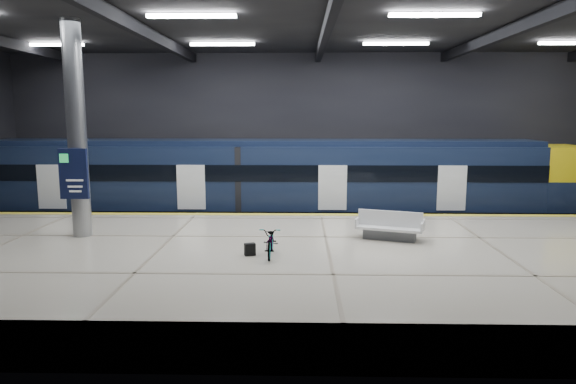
{
  "coord_description": "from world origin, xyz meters",
  "views": [
    {
      "loc": [
        -0.84,
        -17.36,
        5.05
      ],
      "look_at": [
        -1.28,
        1.5,
        2.2
      ],
      "focal_mm": 32.0,
      "sensor_mm": 36.0,
      "label": 1
    }
  ],
  "objects": [
    {
      "name": "ground",
      "position": [
        0.0,
        0.0,
        0.0
      ],
      "size": [
        30.0,
        30.0,
        0.0
      ],
      "primitive_type": "plane",
      "color": "black",
      "rests_on": "ground"
    },
    {
      "name": "room_shell",
      "position": [
        -0.0,
        0.0,
        5.72
      ],
      "size": [
        30.1,
        16.1,
        8.05
      ],
      "color": "black",
      "rests_on": "ground"
    },
    {
      "name": "platform",
      "position": [
        0.0,
        -2.5,
        0.55
      ],
      "size": [
        30.0,
        11.0,
        1.1
      ],
      "primitive_type": "cube",
      "color": "beige",
      "rests_on": "ground"
    },
    {
      "name": "safety_strip",
      "position": [
        0.0,
        2.75,
        1.11
      ],
      "size": [
        30.0,
        0.4,
        0.01
      ],
      "primitive_type": "cube",
      "color": "yellow",
      "rests_on": "platform"
    },
    {
      "name": "rails",
      "position": [
        0.0,
        5.5,
        0.08
      ],
      "size": [
        30.0,
        1.52,
        0.16
      ],
      "color": "gray",
      "rests_on": "ground"
    },
    {
      "name": "train",
      "position": [
        -0.67,
        5.5,
        2.06
      ],
      "size": [
        29.4,
        2.84,
        3.79
      ],
      "color": "black",
      "rests_on": "ground"
    },
    {
      "name": "bench",
      "position": [
        2.03,
        -1.3,
        1.43
      ],
      "size": [
        2.27,
        1.5,
        0.93
      ],
      "rotation": [
        0.0,
        0.0,
        -0.33
      ],
      "color": "#595B60",
      "rests_on": "platform"
    },
    {
      "name": "bicycle",
      "position": [
        -1.65,
        -3.29,
        1.53
      ],
      "size": [
        0.58,
        1.64,
        0.86
      ],
      "primitive_type": "imported",
      "rotation": [
        0.0,
        0.0,
        -0.01
      ],
      "color": "#99999E",
      "rests_on": "platform"
    },
    {
      "name": "pannier_bag",
      "position": [
        -2.25,
        -3.29,
        1.28
      ],
      "size": [
        0.34,
        0.27,
        0.35
      ],
      "primitive_type": "cube",
      "rotation": [
        0.0,
        0.0,
        0.35
      ],
      "color": "black",
      "rests_on": "platform"
    },
    {
      "name": "info_column",
      "position": [
        -8.0,
        -1.03,
        4.46
      ],
      "size": [
        0.9,
        0.78,
        6.9
      ],
      "color": "#9EA0A5",
      "rests_on": "platform"
    }
  ]
}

